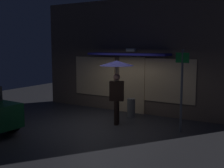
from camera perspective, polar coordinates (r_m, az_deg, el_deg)
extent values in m
plane|color=#2D2D33|center=(9.62, -2.17, -8.17)|extent=(18.00, 18.00, 0.00)
cube|color=brown|center=(11.31, 4.35, 5.48)|extent=(8.29, 0.30, 4.40)
cube|color=#F9D199|center=(11.25, 3.90, -0.16)|extent=(1.10, 0.04, 2.20)
cube|color=#F9D199|center=(12.11, -3.43, 1.59)|extent=(1.92, 0.04, 1.60)
cube|color=#F9D199|center=(10.61, 11.27, 0.61)|extent=(1.92, 0.04, 1.60)
cube|color=white|center=(11.08, 3.78, 6.73)|extent=(0.36, 0.16, 0.12)
cube|color=navy|center=(10.86, 3.16, 5.92)|extent=(3.20, 0.70, 0.08)
cylinder|color=black|center=(9.76, 1.01, -5.51)|extent=(0.15, 0.15, 0.80)
cylinder|color=black|center=(9.57, 0.84, -5.78)|extent=(0.15, 0.15, 0.80)
cube|color=black|center=(9.52, 0.94, -1.38)|extent=(0.52, 0.40, 0.65)
cube|color=silver|center=(9.60, 1.55, -1.31)|extent=(0.14, 0.07, 0.52)
cube|color=red|center=(9.61, 1.55, -1.43)|extent=(0.06, 0.04, 0.42)
sphere|color=tan|center=(9.46, 0.94, 1.40)|extent=(0.22, 0.22, 0.22)
cylinder|color=slate|center=(9.46, 0.94, 1.72)|extent=(0.02, 0.02, 0.97)
cone|color=#14144C|center=(9.43, 0.95, 4.15)|extent=(1.12, 1.12, 0.16)
cylinder|color=black|center=(9.33, -19.26, -7.07)|extent=(0.65, 0.25, 0.64)
cylinder|color=#595B60|center=(8.89, 13.57, -1.41)|extent=(0.07, 0.07, 2.51)
cube|color=#198C33|center=(8.78, 13.74, 5.06)|extent=(0.40, 0.02, 0.30)
cylinder|color=slate|center=(10.68, 3.80, -4.71)|extent=(0.29, 0.29, 0.68)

